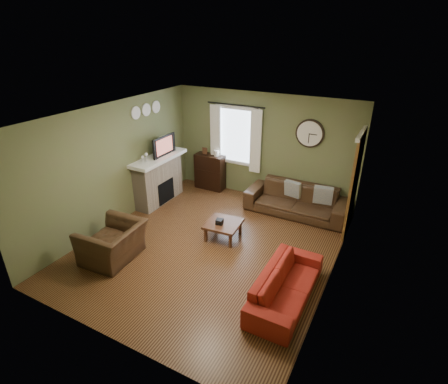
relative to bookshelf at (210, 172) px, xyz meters
The scene contains 31 objects.
floor 2.82m from the bookshelf, 60.07° to the right, with size 4.60×5.20×0.00m, color #4F2F19.
ceiling 3.51m from the bookshelf, 60.07° to the right, with size 4.60×5.20×0.00m, color white.
wall_left 2.71m from the bookshelf, 110.68° to the right, with size 0.00×5.20×2.60m, color #5E663E.
wall_right 4.49m from the bookshelf, 33.18° to the right, with size 0.00×5.20×2.60m, color #5E663E.
wall_back 1.63m from the bookshelf, ahead, with size 4.60×0.00×2.60m, color #5E663E.
wall_front 5.27m from the bookshelf, 74.51° to the right, with size 4.60×0.00×2.60m, color #5E663E.
fireplace 1.45m from the bookshelf, 119.38° to the right, with size 0.40×1.40×1.10m, color tan.
firebox 1.38m from the bookshelf, 112.42° to the right, with size 0.04×0.60×0.55m, color black.
mantel 1.58m from the bookshelf, 118.34° to the right, with size 0.58×1.60×0.08m, color white.
tv 1.57m from the bookshelf, 120.71° to the right, with size 0.60×0.08×0.35m, color black.
tv_screen 1.57m from the bookshelf, 117.57° to the right, with size 0.02×0.62×0.36m, color #994C3F.
medallion_left 2.56m from the bookshelf, 118.92° to the right, with size 0.28×0.28×0.03m, color white.
medallion_mid 2.36m from the bookshelf, 125.21° to the right, with size 0.28×0.28×0.03m, color white.
medallion_right 2.19m from the bookshelf, 134.31° to the right, with size 0.28×0.28×0.03m, color white.
window_pane 1.25m from the bookshelf, 13.65° to the left, with size 1.00×0.02×1.30m, color silver, non-canonical shape.
curtain_rod 1.93m from the bookshelf, ahead, with size 0.03×0.03×1.50m, color black.
curtain_left 0.99m from the bookshelf, 25.84° to the left, with size 0.28×0.04×1.55m, color white.
curtain_right 1.58m from the bookshelf, ahead, with size 0.28×0.04×1.55m, color white.
wall_clock 2.83m from the bookshelf, ahead, with size 0.64×0.06×0.64m, color white, non-canonical shape.
door 3.75m from the bookshelf, ahead, with size 0.05×0.90×2.10m, color brown.
bookshelf is the anchor object (origin of this frame).
book 0.57m from the bookshelf, 110.50° to the left, with size 0.15×0.20×0.02m, color #4B2A19.
sofa_brown 2.47m from the bookshelf, ahead, with size 2.29×0.90×0.67m, color #372415.
pillow_left 2.33m from the bookshelf, ahead, with size 0.38×0.11×0.38m, color gray.
pillow_right 3.03m from the bookshelf, ahead, with size 0.42×0.12×0.42m, color gray.
sofa_red 4.46m from the bookshelf, 44.38° to the right, with size 1.84×0.72×0.54m, color maroon.
armchair 3.58m from the bookshelf, 89.98° to the right, with size 1.06×0.93×0.69m, color #372415.
coffee_table 2.51m from the bookshelf, 53.81° to the right, with size 0.67×0.67×0.36m, color #4B2A19, non-canonical shape.
tissue_box 2.53m from the bookshelf, 55.65° to the right, with size 0.14×0.14×0.10m, color black.
wine_glass_a 2.08m from the bookshelf, 110.12° to the right, with size 0.06×0.06×0.19m, color white, non-canonical shape.
wine_glass_b 1.98m from the bookshelf, 111.52° to the right, with size 0.07×0.07×0.21m, color white, non-canonical shape.
Camera 1 is at (2.96, -4.97, 3.94)m, focal length 28.00 mm.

